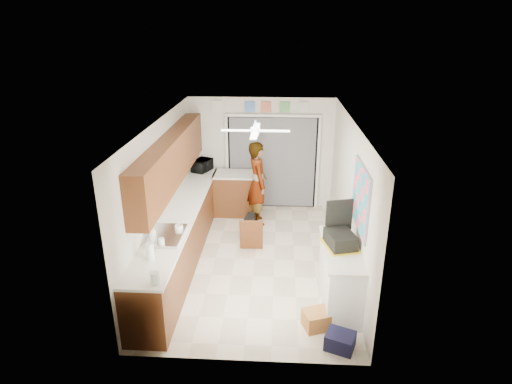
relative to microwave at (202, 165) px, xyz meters
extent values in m
plane|color=beige|center=(1.28, -2.13, -1.07)|extent=(5.00, 5.00, 0.00)
plane|color=white|center=(1.28, -2.13, 1.43)|extent=(5.00, 5.00, 0.00)
plane|color=silver|center=(1.28, 0.37, 0.18)|extent=(3.20, 0.00, 3.20)
plane|color=silver|center=(1.28, -4.63, 0.18)|extent=(3.20, 0.00, 3.20)
plane|color=silver|center=(-0.32, -2.13, 0.18)|extent=(0.00, 5.00, 5.00)
plane|color=silver|center=(2.88, -2.13, 0.18)|extent=(0.00, 5.00, 5.00)
cube|color=brown|center=(-0.02, -2.13, -0.62)|extent=(0.60, 4.80, 0.90)
cube|color=white|center=(-0.01, -2.13, -0.15)|extent=(0.62, 4.80, 0.04)
cube|color=brown|center=(-0.16, -1.93, 0.73)|extent=(0.32, 4.00, 0.80)
cube|color=silver|center=(-0.01, -3.13, -0.11)|extent=(0.50, 0.76, 0.06)
cylinder|color=silver|center=(-0.20, -3.13, -0.02)|extent=(0.03, 0.03, 0.22)
cube|color=brown|center=(0.78, -0.13, -0.62)|extent=(1.00, 0.60, 0.90)
cube|color=white|center=(0.78, -0.13, -0.15)|extent=(1.04, 0.64, 0.04)
cube|color=black|center=(1.53, 0.34, -0.02)|extent=(2.00, 0.06, 2.10)
cube|color=gray|center=(1.53, 0.30, -0.02)|extent=(1.90, 0.03, 2.05)
cube|color=white|center=(0.51, 0.31, -0.02)|extent=(0.06, 0.04, 2.10)
cube|color=white|center=(2.55, 0.31, -0.02)|extent=(0.06, 0.04, 2.10)
cube|color=white|center=(1.53, 0.31, 1.05)|extent=(2.10, 0.04, 0.06)
cube|color=#4F81D3|center=(1.03, 0.34, 1.23)|extent=(0.22, 0.02, 0.22)
cube|color=#CF694D|center=(1.38, 0.34, 1.23)|extent=(0.22, 0.02, 0.22)
cube|color=#5EA660|center=(1.78, 0.34, 1.23)|extent=(0.22, 0.02, 0.22)
cube|color=silver|center=(2.18, 0.34, 1.23)|extent=(0.22, 0.02, 0.22)
cube|color=silver|center=(0.33, 0.34, 1.23)|extent=(0.22, 0.02, 0.26)
cube|color=white|center=(2.63, -3.33, -0.62)|extent=(0.50, 1.40, 0.90)
cube|color=white|center=(2.62, -3.33, -0.15)|extent=(0.54, 1.44, 0.04)
cube|color=#F75B7B|center=(2.86, -3.13, 0.58)|extent=(0.03, 1.15, 0.95)
cube|color=white|center=(1.28, -1.93, 1.25)|extent=(1.14, 1.14, 0.24)
imported|color=black|center=(0.00, 0.00, 0.00)|extent=(0.46, 0.55, 0.26)
imported|color=silver|center=(-0.15, -3.33, 0.03)|extent=(0.15, 0.15, 0.32)
imported|color=white|center=(0.14, -2.92, -0.08)|extent=(0.14, 0.14, 0.10)
cylinder|color=silver|center=(0.17, -4.38, -0.05)|extent=(0.13, 0.13, 0.16)
cylinder|color=silver|center=(0.00, -3.43, -0.06)|extent=(0.11, 0.11, 0.13)
cylinder|color=white|center=(-0.06, -3.80, -0.01)|extent=(0.12, 0.12, 0.24)
cube|color=black|center=(2.60, -3.26, -0.02)|extent=(0.48, 0.56, 0.21)
cube|color=yellow|center=(2.60, -3.26, -0.13)|extent=(0.57, 0.67, 0.02)
cube|color=black|center=(2.60, -2.97, 0.23)|extent=(0.41, 0.14, 0.50)
cube|color=#BA763A|center=(2.28, -3.92, -0.94)|extent=(0.49, 0.42, 0.26)
cube|color=black|center=(2.53, -4.33, -0.96)|extent=(0.45, 0.42, 0.22)
cube|color=brown|center=(1.20, -1.80, -0.74)|extent=(0.44, 0.18, 0.64)
imported|color=white|center=(1.26, -0.58, -0.18)|extent=(0.58, 0.73, 1.77)
cube|color=black|center=(1.12, -1.14, -0.85)|extent=(0.32, 0.59, 0.44)
camera|label=1|loc=(1.69, -8.85, 2.91)|focal=30.00mm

